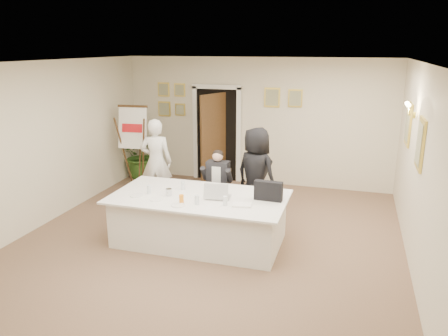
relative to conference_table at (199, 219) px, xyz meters
The scene contains 28 objects.
floor 0.44m from the conference_table, 45.09° to the right, with size 7.00×7.00×0.00m, color brown.
ceiling 2.41m from the conference_table, 45.09° to the right, with size 6.00×7.00×0.02m, color white.
wall_back 3.51m from the conference_table, 87.70° to the left, with size 6.00×0.10×2.80m, color beige.
wall_front 3.77m from the conference_table, 87.88° to the right, with size 6.00×0.10×2.80m, color beige.
wall_left 3.04m from the conference_table, behind, with size 0.10×7.00×2.80m, color beige.
wall_right 3.30m from the conference_table, ahead, with size 0.10×7.00×2.80m, color beige.
doorway 3.34m from the conference_table, 103.21° to the left, with size 1.14×0.86×2.20m.
pictures_back_wall 3.70m from the conference_table, 101.28° to the left, with size 3.40×0.06×0.80m, color #E4C84E, non-canonical shape.
pictures_right_wall 3.55m from the conference_table, 18.93° to the left, with size 0.06×2.20×0.80m, color #E4C84E, non-canonical shape.
wall_sconce 3.64m from the conference_table, 19.33° to the left, with size 0.20×0.30×0.24m, color gold, non-canonical shape.
conference_table is the anchor object (origin of this frame).
seated_man 1.11m from the conference_table, 92.37° to the left, with size 0.54×0.58×1.27m, color black, non-canonical shape.
flip_chart 3.21m from the conference_table, 135.58° to the left, with size 0.63×0.42×1.79m.
standing_man 2.09m from the conference_table, 134.15° to the left, with size 0.62×0.40×1.69m, color white.
standing_woman 1.43m from the conference_table, 62.23° to the left, with size 0.82×0.53×1.68m, color black.
potted_palm 3.85m from the conference_table, 130.16° to the left, with size 1.00×0.87×1.11m, color #2C521B.
laptop 0.61m from the conference_table, ahead, with size 0.37×0.38×0.28m, color #B7BABC, non-canonical shape.
laptop_bag 1.20m from the conference_table, ahead, with size 0.43×0.12×0.30m, color black.
paper_stack 0.88m from the conference_table, 17.17° to the right, with size 0.27×0.19×0.03m, color white.
plate_left 1.05m from the conference_table, 162.80° to the right, with size 0.21×0.21×0.01m, color white.
plate_mid 0.77m from the conference_table, 146.82° to the right, with size 0.20×0.20×0.01m, color white.
plate_near 0.65m from the conference_table, 106.14° to the right, with size 0.21×0.21×0.01m, color white.
glass_a 0.92m from the conference_table, behind, with size 0.07×0.07×0.14m, color silver.
glass_b 0.59m from the conference_table, 74.66° to the right, with size 0.07×0.07×0.14m, color silver.
glass_c 0.74m from the conference_table, 29.19° to the right, with size 0.07×0.07×0.14m, color silver.
glass_d 0.62m from the conference_table, 148.66° to the left, with size 0.07×0.07×0.14m, color silver.
oj_glass 0.61m from the conference_table, 109.59° to the right, with size 0.07×0.07×0.13m, color orange.
steel_jug 0.64m from the conference_table, 165.22° to the right, with size 0.10×0.10×0.11m, color silver.
Camera 1 is at (2.10, -5.91, 3.04)m, focal length 35.00 mm.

